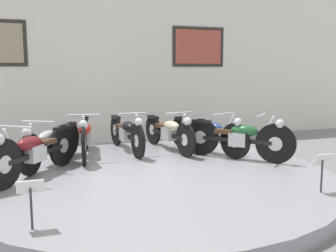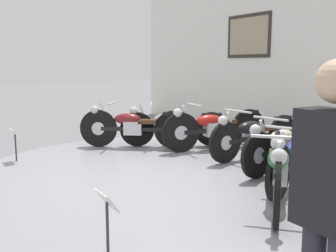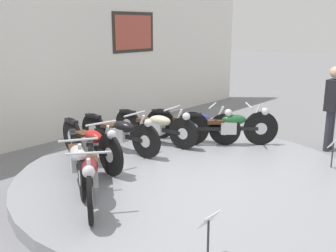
# 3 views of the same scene
# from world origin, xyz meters

# --- Properties ---
(ground_plane) EXTENTS (60.00, 60.00, 0.00)m
(ground_plane) POSITION_xyz_m (0.00, 0.00, 0.00)
(ground_plane) COLOR slate
(display_platform) EXTENTS (5.50, 5.50, 0.20)m
(display_platform) POSITION_xyz_m (0.00, 0.00, 0.10)
(display_platform) COLOR gray
(display_platform) RESTS_ON ground_plane
(motorcycle_maroon) EXTENTS (1.29, 1.63, 0.81)m
(motorcycle_maroon) POSITION_xyz_m (-1.68, 0.35, 0.60)
(motorcycle_maroon) COLOR black
(motorcycle_maroon) RESTS_ON display_platform
(motorcycle_silver) EXTENTS (1.06, 1.72, 0.79)m
(motorcycle_silver) POSITION_xyz_m (-1.42, 1.01, 0.58)
(motorcycle_silver) COLOR black
(motorcycle_silver) RESTS_ON display_platform
(motorcycle_red) EXTENTS (0.54, 2.01, 0.81)m
(motorcycle_red) POSITION_xyz_m (-0.80, 1.48, 0.60)
(motorcycle_red) COLOR black
(motorcycle_red) RESTS_ON display_platform
(motorcycle_black) EXTENTS (0.54, 1.98, 0.79)m
(motorcycle_black) POSITION_xyz_m (0.00, 1.64, 0.58)
(motorcycle_black) COLOR black
(motorcycle_black) RESTS_ON display_platform
(motorcycle_cream) EXTENTS (0.54, 1.96, 0.79)m
(motorcycle_cream) POSITION_xyz_m (0.80, 1.47, 0.58)
(motorcycle_cream) COLOR black
(motorcycle_cream) RESTS_ON display_platform
(motorcycle_blue) EXTENTS (0.80, 1.86, 0.79)m
(motorcycle_blue) POSITION_xyz_m (1.41, 1.00, 0.58)
(motorcycle_blue) COLOR black
(motorcycle_blue) RESTS_ON display_platform
(motorcycle_green) EXTENTS (1.40, 1.54, 0.81)m
(motorcycle_green) POSITION_xyz_m (1.68, 0.35, 0.60)
(motorcycle_green) COLOR black
(motorcycle_green) RESTS_ON display_platform
(info_placard_front_left) EXTENTS (0.26, 0.11, 0.51)m
(info_placard_front_left) POSITION_xyz_m (-1.75, -1.64, 0.57)
(info_placard_front_left) COLOR #333338
(info_placard_front_left) RESTS_ON display_platform
(info_placard_front_centre) EXTENTS (0.26, 0.11, 0.51)m
(info_placard_front_centre) POSITION_xyz_m (1.75, -1.64, 0.57)
(info_placard_front_centre) COLOR #333338
(info_placard_front_centre) RESTS_ON display_platform
(visitor_standing) EXTENTS (0.36, 0.23, 1.72)m
(visitor_standing) POSITION_xyz_m (3.29, -1.04, 0.98)
(visitor_standing) COLOR #2D2D38
(visitor_standing) RESTS_ON ground_plane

